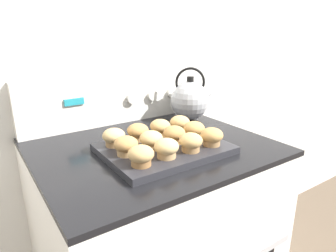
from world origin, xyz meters
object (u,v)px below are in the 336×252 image
object	(u,v)px
muffin_pan	(163,149)
muffin_r0_c3	(212,137)
muffin_r0_c1	(166,148)
muffin_r2_c1	(138,132)
muffin_r2_c3	(180,123)
muffin_r1_c1	(151,140)
muffin_r1_c2	(174,134)
stove_range	(154,250)
muffin_r2_c0	(114,137)
muffin_r2_c2	(160,127)
muffin_r1_c0	(126,146)
muffin_r1_c3	(194,130)
muffin_r0_c0	(141,156)
tea_kettle	(190,100)
muffin_r0_c2	(191,142)

from	to	relation	value
muffin_pan	muffin_r0_c3	bearing A→B (deg)	-32.94
muffin_r0_c1	muffin_r2_c1	size ratio (longest dim) A/B	1.00
muffin_r0_c1	muffin_r2_c3	bearing A→B (deg)	44.34
muffin_r0_c1	muffin_r1_c1	size ratio (longest dim) A/B	1.00
muffin_pan	muffin_r1_c2	distance (m)	0.06
stove_range	muffin_r0_c1	size ratio (longest dim) A/B	12.32
muffin_r0_c1	muffin_r2_c0	size ratio (longest dim) A/B	1.00
muffin_r2_c1	muffin_r2_c2	world-z (taller)	same
muffin_r1_c0	muffin_r0_c1	bearing A→B (deg)	-43.31
muffin_r1_c1	muffin_r1_c0	bearing A→B (deg)	179.66
muffin_r1_c3	muffin_r0_c3	bearing A→B (deg)	-87.54
muffin_r0_c3	muffin_r2_c3	world-z (taller)	same
stove_range	muffin_r1_c2	size ratio (longest dim) A/B	12.32
stove_range	muffin_r1_c2	distance (m)	0.50
muffin_r0_c0	muffin_r1_c2	distance (m)	0.19
muffin_r0_c0	muffin_r1_c3	size ratio (longest dim) A/B	1.00
stove_range	muffin_r0_c3	size ratio (longest dim) A/B	12.32
muffin_r1_c2	muffin_r2_c0	xyz separation A→B (m)	(-0.17, 0.09, 0.00)
muffin_r1_c1	tea_kettle	bearing A→B (deg)	35.18
muffin_r0_c2	muffin_r1_c3	world-z (taller)	same
muffin_r0_c1	muffin_r0_c3	world-z (taller)	same
muffin_r0_c0	stove_range	bearing A→B (deg)	51.19
muffin_r2_c2	muffin_r0_c0	bearing A→B (deg)	-135.03
muffin_pan	muffin_r1_c0	world-z (taller)	muffin_r1_c0
muffin_r0_c3	muffin_r1_c2	size ratio (longest dim) A/B	1.00
muffin_r2_c3	muffin_r2_c2	bearing A→B (deg)	178.84
muffin_r2_c1	muffin_r1_c1	bearing A→B (deg)	-91.22
muffin_r2_c1	muffin_r1_c2	bearing A→B (deg)	-45.83
muffin_r0_c2	muffin_r2_c1	size ratio (longest dim) A/B	1.00
muffin_r2_c0	muffin_pan	bearing A→B (deg)	-33.66
muffin_r0_c2	muffin_r2_c2	world-z (taller)	same
muffin_pan	muffin_r1_c3	bearing A→B (deg)	0.45
muffin_r0_c2	muffin_r1_c2	world-z (taller)	same
muffin_r2_c1	muffin_r2_c3	distance (m)	0.17
stove_range	muffin_r2_c3	xyz separation A→B (m)	(0.13, 0.01, 0.49)
stove_range	muffin_r2_c2	xyz separation A→B (m)	(0.04, 0.01, 0.49)
muffin_pan	muffin_r2_c1	distance (m)	0.11
stove_range	muffin_r2_c1	bearing A→B (deg)	166.29
muffin_r2_c1	muffin_pan	bearing A→B (deg)	-63.66
muffin_r0_c3	muffin_r2_c0	bearing A→B (deg)	146.70
stove_range	muffin_r0_c2	distance (m)	0.52
stove_range	muffin_r2_c0	xyz separation A→B (m)	(-0.13, 0.01, 0.49)
muffin_r2_c3	muffin_r0_c3	bearing A→B (deg)	-89.36
muffin_r0_c0	tea_kettle	distance (m)	0.54
muffin_r0_c3	muffin_r1_c0	size ratio (longest dim) A/B	1.00
muffin_pan	muffin_r2_c3	size ratio (longest dim) A/B	5.33
muffin_r2_c0	muffin_r0_c1	bearing A→B (deg)	-62.98
muffin_r0_c1	muffin_r1_c2	size ratio (longest dim) A/B	1.00
muffin_pan	muffin_r1_c2	world-z (taller)	muffin_r1_c2
muffin_pan	muffin_r0_c2	xyz separation A→B (m)	(0.04, -0.08, 0.04)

